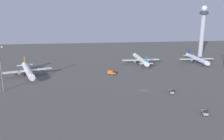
{
  "coord_description": "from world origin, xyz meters",
  "views": [
    {
      "loc": [
        -33.93,
        -122.0,
        44.07
      ],
      "look_at": [
        -14.21,
        33.63,
        4.0
      ],
      "focal_mm": 37.05,
      "sensor_mm": 36.0,
      "label": 1
    }
  ],
  "objects_px": {
    "airplane_near_gate": "(197,59)",
    "maintenance_van": "(205,112)",
    "airplane_far_stand": "(141,60)",
    "apron_light_central": "(1,66)",
    "baggage_tractor": "(172,91)",
    "catering_truck": "(112,72)",
    "control_tower": "(203,28)",
    "airplane_terminal_side": "(28,70)"
  },
  "relations": [
    {
      "from": "airplane_far_stand",
      "to": "control_tower",
      "type": "bearing_deg",
      "value": 20.63
    },
    {
      "from": "airplane_far_stand",
      "to": "airplane_near_gate",
      "type": "relative_size",
      "value": 1.06
    },
    {
      "from": "airplane_near_gate",
      "to": "maintenance_van",
      "type": "relative_size",
      "value": 8.64
    },
    {
      "from": "baggage_tractor",
      "to": "apron_light_central",
      "type": "height_order",
      "value": "apron_light_central"
    },
    {
      "from": "airplane_terminal_side",
      "to": "airplane_far_stand",
      "type": "bearing_deg",
      "value": 178.15
    },
    {
      "from": "airplane_terminal_side",
      "to": "airplane_far_stand",
      "type": "xyz_separation_m",
      "value": [
        87.09,
        27.26,
        -0.14
      ]
    },
    {
      "from": "control_tower",
      "to": "airplane_far_stand",
      "type": "bearing_deg",
      "value": -158.33
    },
    {
      "from": "airplane_far_stand",
      "to": "apron_light_central",
      "type": "bearing_deg",
      "value": -149.64
    },
    {
      "from": "control_tower",
      "to": "apron_light_central",
      "type": "relative_size",
      "value": 1.91
    },
    {
      "from": "baggage_tractor",
      "to": "maintenance_van",
      "type": "height_order",
      "value": "same"
    },
    {
      "from": "baggage_tractor",
      "to": "catering_truck",
      "type": "distance_m",
      "value": 51.42
    },
    {
      "from": "airplane_terminal_side",
      "to": "baggage_tractor",
      "type": "bearing_deg",
      "value": 132.67
    },
    {
      "from": "airplane_near_gate",
      "to": "baggage_tractor",
      "type": "bearing_deg",
      "value": 55.82
    },
    {
      "from": "maintenance_van",
      "to": "airplane_terminal_side",
      "type": "bearing_deg",
      "value": -25.27
    },
    {
      "from": "airplane_near_gate",
      "to": "apron_light_central",
      "type": "distance_m",
      "value": 154.17
    },
    {
      "from": "catering_truck",
      "to": "apron_light_central",
      "type": "relative_size",
      "value": 0.24
    },
    {
      "from": "airplane_terminal_side",
      "to": "baggage_tractor",
      "type": "xyz_separation_m",
      "value": [
        86.38,
        -46.13,
        -2.94
      ]
    },
    {
      "from": "airplane_terminal_side",
      "to": "airplane_far_stand",
      "type": "distance_m",
      "value": 91.25
    },
    {
      "from": "airplane_near_gate",
      "to": "apron_light_central",
      "type": "height_order",
      "value": "apron_light_central"
    },
    {
      "from": "control_tower",
      "to": "apron_light_central",
      "type": "bearing_deg",
      "value": -152.49
    },
    {
      "from": "control_tower",
      "to": "airplane_terminal_side",
      "type": "height_order",
      "value": "control_tower"
    },
    {
      "from": "airplane_terminal_side",
      "to": "airplane_far_stand",
      "type": "relative_size",
      "value": 1.01
    },
    {
      "from": "baggage_tractor",
      "to": "airplane_terminal_side",
      "type": "bearing_deg",
      "value": -15.38
    },
    {
      "from": "baggage_tractor",
      "to": "catering_truck",
      "type": "height_order",
      "value": "catering_truck"
    },
    {
      "from": "airplane_near_gate",
      "to": "catering_truck",
      "type": "bearing_deg",
      "value": 20.76
    },
    {
      "from": "control_tower",
      "to": "airplane_terminal_side",
      "type": "xyz_separation_m",
      "value": [
        -155.21,
        -54.33,
        -23.95
      ]
    },
    {
      "from": "control_tower",
      "to": "catering_truck",
      "type": "bearing_deg",
      "value": -149.37
    },
    {
      "from": "apron_light_central",
      "to": "maintenance_van",
      "type": "bearing_deg",
      "value": -24.18
    },
    {
      "from": "control_tower",
      "to": "catering_truck",
      "type": "height_order",
      "value": "control_tower"
    },
    {
      "from": "catering_truck",
      "to": "apron_light_central",
      "type": "distance_m",
      "value": 71.9
    },
    {
      "from": "airplane_terminal_side",
      "to": "apron_light_central",
      "type": "xyz_separation_m",
      "value": [
        -6.94,
        -30.11,
        10.6
      ]
    },
    {
      "from": "apron_light_central",
      "to": "control_tower",
      "type": "bearing_deg",
      "value": 27.51
    },
    {
      "from": "airplane_near_gate",
      "to": "maintenance_van",
      "type": "bearing_deg",
      "value": 66.09
    },
    {
      "from": "airplane_near_gate",
      "to": "maintenance_van",
      "type": "distance_m",
      "value": 109.16
    },
    {
      "from": "maintenance_van",
      "to": "apron_light_central",
      "type": "relative_size",
      "value": 0.17
    },
    {
      "from": "catering_truck",
      "to": "apron_light_central",
      "type": "height_order",
      "value": "apron_light_central"
    },
    {
      "from": "control_tower",
      "to": "maintenance_van",
      "type": "distance_m",
      "value": 146.08
    },
    {
      "from": "control_tower",
      "to": "airplane_far_stand",
      "type": "height_order",
      "value": "control_tower"
    },
    {
      "from": "baggage_tractor",
      "to": "maintenance_van",
      "type": "distance_m",
      "value": 28.09
    },
    {
      "from": "maintenance_van",
      "to": "apron_light_central",
      "type": "bearing_deg",
      "value": -10.24
    },
    {
      "from": "control_tower",
      "to": "maintenance_van",
      "type": "height_order",
      "value": "control_tower"
    },
    {
      "from": "airplane_terminal_side",
      "to": "airplane_near_gate",
      "type": "relative_size",
      "value": 1.06
    }
  ]
}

